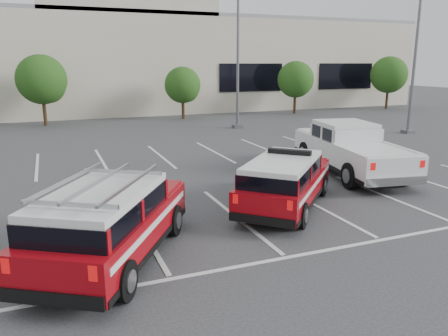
% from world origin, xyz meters
% --- Properties ---
extents(ground, '(120.00, 120.00, 0.00)m').
position_xyz_m(ground, '(0.00, 0.00, 0.00)').
color(ground, '#303032').
rests_on(ground, ground).
extents(stall_markings, '(23.00, 15.00, 0.01)m').
position_xyz_m(stall_markings, '(0.00, 4.50, 0.01)').
color(stall_markings, silver).
rests_on(stall_markings, ground).
extents(convention_building, '(60.00, 16.99, 13.20)m').
position_xyz_m(convention_building, '(0.18, 31.86, 4.72)').
color(convention_building, beige).
rests_on(convention_building, ground).
extents(tree_mid_left, '(3.37, 3.37, 4.85)m').
position_xyz_m(tree_mid_left, '(-4.91, 22.05, 3.04)').
color(tree_mid_left, '#3F2B19').
rests_on(tree_mid_left, ground).
extents(tree_mid_right, '(2.77, 2.77, 3.99)m').
position_xyz_m(tree_mid_right, '(5.09, 22.05, 2.50)').
color(tree_mid_right, '#3F2B19').
rests_on(tree_mid_right, ground).
extents(tree_right, '(3.07, 3.07, 4.42)m').
position_xyz_m(tree_right, '(15.09, 22.05, 2.77)').
color(tree_right, '#3F2B19').
rests_on(tree_right, ground).
extents(tree_far_right, '(3.37, 3.37, 4.85)m').
position_xyz_m(tree_far_right, '(25.09, 22.05, 3.04)').
color(tree_far_right, '#3F2B19').
rests_on(tree_far_right, ground).
extents(light_pole_mid, '(0.90, 0.60, 10.24)m').
position_xyz_m(light_pole_mid, '(7.00, 16.00, 5.19)').
color(light_pole_mid, '#59595E').
rests_on(light_pole_mid, ground).
extents(light_pole_right, '(0.90, 0.60, 10.24)m').
position_xyz_m(light_pole_right, '(16.00, 10.00, 5.19)').
color(light_pole_right, '#59595E').
rests_on(light_pole_right, ground).
extents(fire_chief_suv, '(4.71, 4.79, 1.73)m').
position_xyz_m(fire_chief_suv, '(1.71, 0.26, 0.71)').
color(fire_chief_suv, maroon).
rests_on(fire_chief_suv, ground).
extents(white_pickup, '(3.34, 6.74, 1.98)m').
position_xyz_m(white_pickup, '(6.25, 3.11, 0.79)').
color(white_pickup, silver).
rests_on(white_pickup, ground).
extents(ladder_suv, '(4.32, 5.31, 1.98)m').
position_xyz_m(ladder_suv, '(-3.69, -1.54, 0.79)').
color(ladder_suv, maroon).
rests_on(ladder_suv, ground).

